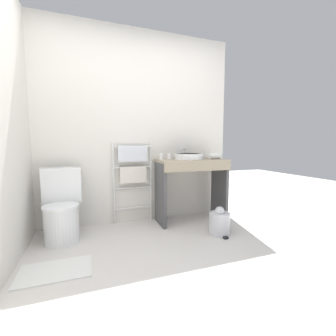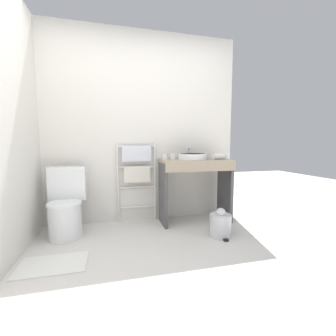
% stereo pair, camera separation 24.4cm
% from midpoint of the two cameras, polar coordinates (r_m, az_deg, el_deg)
% --- Properties ---
extents(ground_plane, '(12.00, 12.00, 0.00)m').
position_cam_midpoint_polar(ground_plane, '(1.85, 4.33, -28.34)').
color(ground_plane, silver).
extents(wall_back, '(2.68, 0.12, 2.52)m').
position_cam_midpoint_polar(wall_back, '(3.10, -5.02, 10.05)').
color(wall_back, silver).
rests_on(wall_back, ground_plane).
extents(wall_side, '(0.12, 2.30, 2.52)m').
position_cam_midpoint_polar(wall_side, '(2.37, -34.15, 10.28)').
color(wall_side, silver).
rests_on(wall_side, ground_plane).
extents(toilet, '(0.41, 0.48, 0.79)m').
position_cam_midpoint_polar(toilet, '(2.79, -22.23, -9.21)').
color(toilet, white).
rests_on(toilet, ground_plane).
extents(towel_radiator, '(0.52, 0.06, 1.06)m').
position_cam_midpoint_polar(towel_radiator, '(2.99, -5.61, -0.03)').
color(towel_radiator, silver).
rests_on(towel_radiator, ground_plane).
extents(vanity_counter, '(0.92, 0.46, 0.84)m').
position_cam_midpoint_polar(vanity_counter, '(3.02, 9.32, -3.01)').
color(vanity_counter, gray).
rests_on(vanity_counter, ground_plane).
extents(sink_basin, '(0.38, 0.38, 0.08)m').
position_cam_midpoint_polar(sink_basin, '(3.00, 8.64, 2.93)').
color(sink_basin, white).
rests_on(sink_basin, vanity_counter).
extents(faucet, '(0.02, 0.10, 0.15)m').
position_cam_midpoint_polar(faucet, '(3.16, 7.45, 4.15)').
color(faucet, silver).
rests_on(faucet, vanity_counter).
extents(cup_near_wall, '(0.07, 0.07, 0.08)m').
position_cam_midpoint_polar(cup_near_wall, '(3.01, 1.57, 3.00)').
color(cup_near_wall, white).
rests_on(cup_near_wall, vanity_counter).
extents(cup_near_edge, '(0.07, 0.07, 0.08)m').
position_cam_midpoint_polar(cup_near_edge, '(3.00, 3.59, 2.94)').
color(cup_near_edge, white).
rests_on(cup_near_edge, vanity_counter).
extents(hair_dryer, '(0.21, 0.17, 0.08)m').
position_cam_midpoint_polar(hair_dryer, '(3.10, 15.14, 2.87)').
color(hair_dryer, white).
rests_on(hair_dryer, vanity_counter).
extents(trash_bin, '(0.24, 0.27, 0.33)m').
position_cam_midpoint_polar(trash_bin, '(2.71, 15.80, -13.68)').
color(trash_bin, silver).
rests_on(trash_bin, ground_plane).
extents(bath_mat, '(0.56, 0.36, 0.01)m').
position_cam_midpoint_polar(bath_mat, '(2.28, -24.32, -21.53)').
color(bath_mat, silver).
rests_on(bath_mat, ground_plane).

